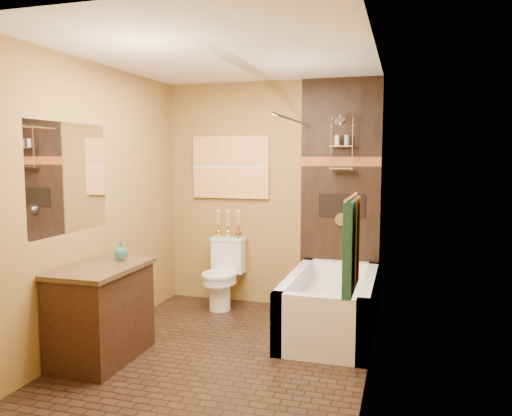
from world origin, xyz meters
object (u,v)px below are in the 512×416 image
at_px(bathtub, 331,310).
at_px(toilet, 223,273).
at_px(sunset_painting, 231,167).
at_px(vanity, 102,312).

bearing_deg(bathtub, toilet, 159.63).
distance_m(sunset_painting, toilet, 1.19).
xyz_separation_m(toilet, vanity, (-0.46, -1.64, 0.01)).
bearing_deg(toilet, bathtub, -18.07).
height_order(sunset_painting, bathtub, sunset_painting).
xyz_separation_m(bathtub, toilet, (-1.26, 0.47, 0.16)).
distance_m(sunset_painting, vanity, 2.26).
bearing_deg(sunset_painting, vanity, -103.68).
distance_m(bathtub, vanity, 2.09).
relative_size(sunset_painting, bathtub, 0.60).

